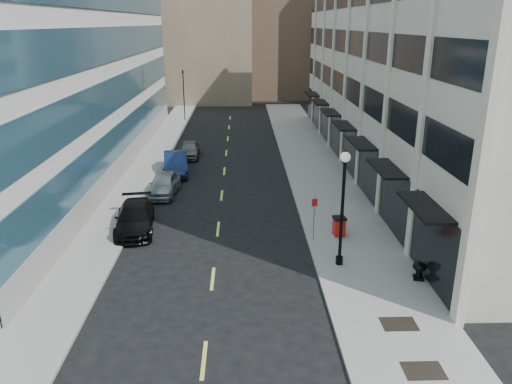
{
  "coord_description": "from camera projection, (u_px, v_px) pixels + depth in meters",
  "views": [
    {
      "loc": [
        1.43,
        -13.04,
        11.48
      ],
      "look_at": [
        2.19,
        12.78,
        2.68
      ],
      "focal_mm": 35.0,
      "sensor_mm": 36.0,
      "label": 1
    }
  ],
  "objects": [
    {
      "name": "sign_post",
      "position": [
        314.0,
        212.0,
        26.78
      ],
      "size": [
        0.3,
        0.09,
        2.6
      ],
      "rotation": [
        0.0,
        0.0,
        0.18
      ],
      "color": "slate",
      "rests_on": "sidewalk_right"
    },
    {
      "name": "urn_planter",
      "position": [
        419.0,
        269.0,
        23.05
      ],
      "size": [
        0.63,
        0.63,
        0.87
      ],
      "rotation": [
        0.0,
        0.0,
        -0.23
      ],
      "color": "black",
      "rests_on": "sidewalk_right"
    },
    {
      "name": "road_centerline",
      "position": [
        220.0,
        211.0,
        32.08
      ],
      "size": [
        0.15,
        68.2,
        0.01
      ],
      "color": "#D8CC4C",
      "rests_on": "ground"
    },
    {
      "name": "car_black_pickup",
      "position": [
        135.0,
        218.0,
        28.86
      ],
      "size": [
        2.78,
        5.46,
        1.52
      ],
      "primitive_type": "imported",
      "rotation": [
        0.0,
        0.0,
        0.13
      ],
      "color": "black",
      "rests_on": "ground"
    },
    {
      "name": "lamppost",
      "position": [
        343.0,
        199.0,
        23.58
      ],
      "size": [
        0.49,
        0.49,
        5.84
      ],
      "color": "black",
      "rests_on": "sidewalk_right"
    },
    {
      "name": "skyline_tan_near",
      "position": [
        205.0,
        5.0,
        75.71
      ],
      "size": [
        14.0,
        18.0,
        28.0
      ],
      "primitive_type": "cube",
      "color": "#8C725B",
      "rests_on": "ground"
    },
    {
      "name": "car_blue_sedan",
      "position": [
        176.0,
        163.0,
        39.76
      ],
      "size": [
        2.48,
        5.34,
        1.69
      ],
      "primitive_type": "imported",
      "rotation": [
        0.0,
        0.0,
        0.14
      ],
      "color": "#14244D",
      "rests_on": "ground"
    },
    {
      "name": "sidewalk_right",
      "position": [
        328.0,
        193.0,
        35.11
      ],
      "size": [
        5.0,
        80.0,
        0.15
      ],
      "primitive_type": "cube",
      "color": "gray",
      "rests_on": "ground"
    },
    {
      "name": "sidewalk_left",
      "position": [
        128.0,
        195.0,
        34.71
      ],
      "size": [
        3.0,
        80.0,
        0.15
      ],
      "primitive_type": "cube",
      "color": "gray",
      "rests_on": "ground"
    },
    {
      "name": "building_left",
      "position": [
        12.0,
        43.0,
        37.87
      ],
      "size": [
        16.14,
        46.0,
        20.0
      ],
      "color": "silver",
      "rests_on": "ground"
    },
    {
      "name": "building_right",
      "position": [
        438.0,
        56.0,
        39.11
      ],
      "size": [
        15.3,
        46.5,
        18.25
      ],
      "color": "beige",
      "rests_on": "ground"
    },
    {
      "name": "trash_bin",
      "position": [
        339.0,
        226.0,
        27.79
      ],
      "size": [
        0.75,
        0.8,
        1.11
      ],
      "rotation": [
        0.0,
        0.0,
        0.11
      ],
      "color": "#B2130B",
      "rests_on": "sidewalk_right"
    },
    {
      "name": "grate_mid",
      "position": [
        423.0,
        371.0,
        17.1
      ],
      "size": [
        1.4,
        1.0,
        0.01
      ],
      "primitive_type": "cube",
      "color": "black",
      "rests_on": "sidewalk_right"
    },
    {
      "name": "car_silver_sedan",
      "position": [
        164.0,
        184.0,
        34.86
      ],
      "size": [
        2.15,
        4.67,
        1.55
      ],
      "primitive_type": "imported",
      "rotation": [
        0.0,
        0.0,
        -0.07
      ],
      "color": "#92969A",
      "rests_on": "ground"
    },
    {
      "name": "car_grey_sedan",
      "position": [
        190.0,
        149.0,
        44.56
      ],
      "size": [
        1.74,
        4.21,
        1.43
      ],
      "primitive_type": "imported",
      "rotation": [
        0.0,
        0.0,
        0.01
      ],
      "color": "slate",
      "rests_on": "ground"
    },
    {
      "name": "skyline_stone",
      "position": [
        349.0,
        33.0,
        75.72
      ],
      "size": [
        10.0,
        14.0,
        20.0
      ],
      "primitive_type": "cube",
      "color": "beige",
      "rests_on": "ground"
    },
    {
      "name": "skyline_tan_far",
      "position": [
        151.0,
        25.0,
        85.86
      ],
      "size": [
        12.0,
        14.0,
        22.0
      ],
      "primitive_type": "cube",
      "color": "#8C725B",
      "rests_on": "ground"
    },
    {
      "name": "traffic_signal",
      "position": [
        183.0,
        73.0,
        59.41
      ],
      "size": [
        0.66,
        0.66,
        6.98
      ],
      "color": "black",
      "rests_on": "ground"
    },
    {
      "name": "grate_far",
      "position": [
        399.0,
        324.0,
        19.75
      ],
      "size": [
        1.4,
        1.0,
        0.01
      ],
      "primitive_type": "cube",
      "color": "black",
      "rests_on": "sidewalk_right"
    }
  ]
}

